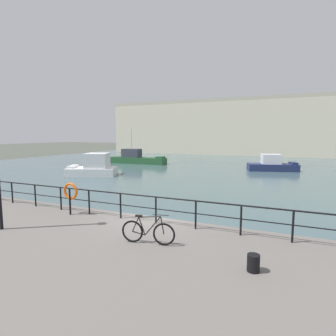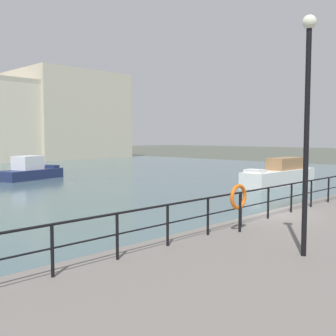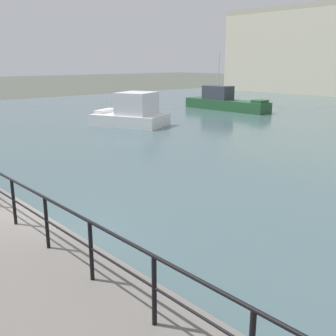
{
  "view_description": "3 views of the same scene",
  "coord_description": "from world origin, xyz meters",
  "views": [
    {
      "loc": [
        5.14,
        -10.07,
        4.31
      ],
      "look_at": [
        -0.83,
        3.68,
        2.5
      ],
      "focal_mm": 29.2,
      "sensor_mm": 36.0,
      "label": 1
    },
    {
      "loc": [
        -13.23,
        -7.9,
        3.64
      ],
      "look_at": [
        1.3,
        6.26,
        2.1
      ],
      "focal_mm": 43.91,
      "sensor_mm": 36.0,
      "label": 2
    },
    {
      "loc": [
        9.2,
        -3.9,
        4.45
      ],
      "look_at": [
        1.06,
        3.49,
        1.54
      ],
      "focal_mm": 42.97,
      "sensor_mm": 36.0,
      "label": 3
    }
  ],
  "objects": [
    {
      "name": "quay_railing",
      "position": [
        -0.23,
        -0.75,
        1.62
      ],
      "size": [
        21.16,
        0.07,
        1.08
      ],
      "color": "black",
      "rests_on": "quay_promenade"
    },
    {
      "name": "quay_lamp_post",
      "position": [
        -4.32,
        -3.62,
        4.3
      ],
      "size": [
        0.32,
        0.32,
        5.48
      ],
      "color": "black",
      "rests_on": "quay_promenade"
    },
    {
      "name": "moored_white_yacht",
      "position": [
        14.94,
        7.65,
        0.78
      ],
      "size": [
        8.08,
        1.87,
        2.03
      ],
      "rotation": [
        0.0,
        0.0,
        3.14
      ],
      "color": "white",
      "rests_on": "water_basin"
    },
    {
      "name": "moored_blue_motorboat",
      "position": [
        3.66,
        25.17,
        0.72
      ],
      "size": [
        6.14,
        3.74,
        2.0
      ],
      "rotation": [
        0.0,
        0.0,
        0.27
      ],
      "color": "navy",
      "rests_on": "water_basin"
    },
    {
      "name": "life_ring_stand",
      "position": [
        -3.34,
        -1.13,
        1.85
      ],
      "size": [
        0.75,
        0.16,
        1.4
      ],
      "color": "black",
      "rests_on": "quay_promenade"
    },
    {
      "name": "ground_plane",
      "position": [
        0.0,
        0.0,
        0.0
      ],
      "size": [
        240.0,
        240.0,
        0.0
      ],
      "primitive_type": "plane",
      "color": "#4C5147"
    }
  ]
}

